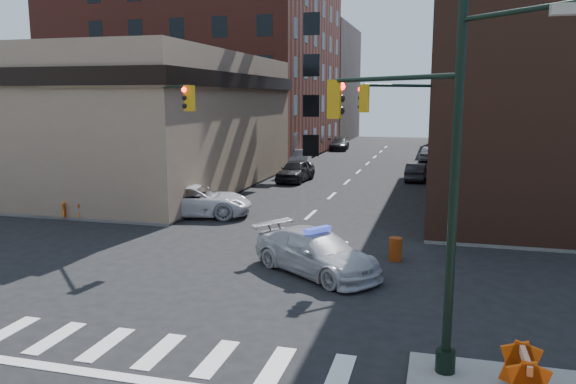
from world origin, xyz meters
The scene contains 27 objects.
ground centered at (0.00, 0.00, 0.00)m, with size 140.00×140.00×0.00m, color black.
sidewalk_nw centered at (-23.00, 32.75, 0.07)m, with size 34.00×54.50×0.15m, color gray.
bank_building centered at (-17.00, 16.50, 4.50)m, with size 22.00×22.00×9.00m, color #89745A.
apartment_block centered at (-18.50, 40.00, 12.00)m, with size 25.00×25.00×24.00m, color maroon.
commercial_row_ne centered at (13.00, 22.50, 7.00)m, with size 14.00×34.00×14.00m, color #49291D.
filler_nw centered at (-16.00, 62.00, 8.00)m, with size 20.00×18.00×16.00m, color #51453C.
filler_ne centered at (14.00, 58.00, 6.00)m, with size 16.00×16.00×12.00m, color maroon.
signal_pole_se centered at (6.04, -5.52, 4.61)m, with size 5.40×5.27×8.00m.
signal_pole_nw centered at (-5.85, 5.34, 4.34)m, with size 3.58×3.67×8.00m.
signal_pole_ne centered at (5.84, 5.35, 4.34)m, with size 3.67×3.58×8.00m.
tree_ne_near centered at (7.50, 26.00, 3.49)m, with size 3.00×3.00×4.85m.
tree_ne_far centered at (7.50, 34.00, 3.49)m, with size 3.00×3.00×4.85m.
police_car centered at (2.39, 0.35, 0.76)m, with size 2.14×5.26×1.53m, color #BBBABF.
pickup centered at (-5.80, 8.19, 0.82)m, with size 2.72×5.89×1.64m, color silver.
parked_car_wnear centered at (-3.75, 21.39, 0.80)m, with size 1.89×4.70×1.60m, color black.
parked_car_wfar centered at (-5.50, 29.91, 0.76)m, with size 1.62×4.64×1.53m, color gray.
parked_car_wdeep centered at (-4.91, 46.67, 0.72)m, with size 2.02×4.98×1.45m, color black.
parked_car_enear centered at (4.84, 24.05, 0.65)m, with size 1.37×3.93×1.29m, color black.
parked_car_efar centered at (5.50, 37.87, 0.76)m, with size 1.78×4.43×1.51m, color #989AA0.
pedestrian_a centered at (-10.25, 9.10, 1.16)m, with size 0.74×0.48×2.02m, color black.
pedestrian_b centered at (-9.65, 8.23, 0.95)m, with size 0.77×0.60×1.59m, color black.
pedestrian_c centered at (-10.39, 6.00, 1.09)m, with size 1.10×0.46×1.88m, color #212631.
barrel_road centered at (5.00, 2.66, 0.45)m, with size 0.50×0.50×0.90m, color red.
barrel_bank centered at (-5.50, 8.67, 0.53)m, with size 0.59×0.59×1.05m, color orange.
barricade_se_a centered at (8.33, -7.01, 0.63)m, with size 1.27×0.63×0.95m, color red, non-canonical shape.
barricade_nw_a centered at (-7.56, 6.26, 0.62)m, with size 1.25×0.62×0.94m, color red, non-canonical shape.
barricade_nw_b centered at (-11.43, 5.70, 0.55)m, with size 1.08×0.54×0.81m, color orange, non-canonical shape.
Camera 1 is at (6.46, -18.52, 6.23)m, focal length 35.00 mm.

